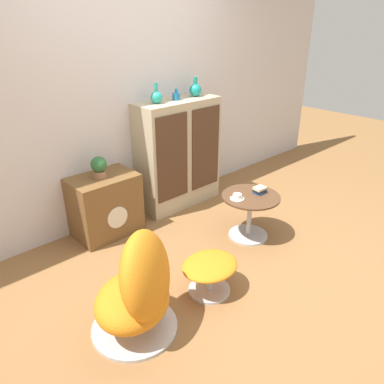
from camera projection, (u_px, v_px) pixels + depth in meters
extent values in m
plane|color=olive|center=(235.00, 267.00, 3.22)|extent=(12.00, 12.00, 0.00)
cube|color=silver|center=(126.00, 91.00, 3.66)|extent=(6.40, 0.06, 2.60)
cube|color=tan|center=(178.00, 154.00, 4.10)|extent=(0.95, 0.37, 1.18)
cube|color=#472D1E|center=(173.00, 158.00, 3.80)|extent=(0.40, 0.01, 0.90)
cube|color=#472D1E|center=(206.00, 148.00, 4.09)|extent=(0.40, 0.01, 0.90)
cube|color=brown|center=(105.00, 205.00, 3.62)|extent=(0.62, 0.42, 0.60)
cylinder|color=beige|center=(118.00, 217.00, 3.50)|extent=(0.21, 0.01, 0.21)
cylinder|color=#B7B7BC|center=(135.00, 327.00, 2.59)|extent=(0.59, 0.59, 0.02)
cylinder|color=#B7B7BC|center=(134.00, 321.00, 2.57)|extent=(0.06, 0.06, 0.08)
ellipsoid|color=orange|center=(133.00, 300.00, 2.49)|extent=(0.76, 0.73, 0.28)
ellipsoid|color=orange|center=(146.00, 275.00, 2.37)|extent=(0.68, 0.63, 0.62)
cylinder|color=#B7B7BC|center=(209.00, 290.00, 2.94)|extent=(0.33, 0.33, 0.02)
cylinder|color=#B7B7BC|center=(210.00, 280.00, 2.90)|extent=(0.04, 0.04, 0.18)
ellipsoid|color=orange|center=(210.00, 265.00, 2.85)|extent=(0.46, 0.39, 0.09)
cylinder|color=#B7B7BC|center=(248.00, 235.00, 3.68)|extent=(0.38, 0.38, 0.02)
cylinder|color=#B7B7BC|center=(249.00, 216.00, 3.59)|extent=(0.04, 0.04, 0.40)
cylinder|color=brown|center=(251.00, 197.00, 3.50)|extent=(0.55, 0.55, 0.02)
ellipsoid|color=teal|center=(156.00, 97.00, 3.66)|extent=(0.12, 0.12, 0.12)
cylinder|color=teal|center=(156.00, 87.00, 3.62)|extent=(0.03, 0.03, 0.09)
cylinder|color=#196699|center=(176.00, 96.00, 3.83)|extent=(0.08, 0.08, 0.07)
cylinder|color=#196699|center=(176.00, 91.00, 3.81)|extent=(0.03, 0.03, 0.04)
ellipsoid|color=teal|center=(195.00, 90.00, 3.98)|extent=(0.13, 0.13, 0.13)
cylinder|color=teal|center=(195.00, 81.00, 3.94)|extent=(0.04, 0.04, 0.08)
cylinder|color=#996B4C|center=(100.00, 174.00, 3.47)|extent=(0.12, 0.12, 0.07)
sphere|color=#2D6638|center=(99.00, 164.00, 3.43)|extent=(0.15, 0.15, 0.15)
cylinder|color=white|center=(237.00, 199.00, 3.44)|extent=(0.13, 0.13, 0.01)
cylinder|color=white|center=(237.00, 196.00, 3.43)|extent=(0.08, 0.08, 0.05)
cube|color=#1E478C|center=(260.00, 192.00, 3.55)|extent=(0.12, 0.10, 0.02)
cube|color=black|center=(260.00, 190.00, 3.54)|extent=(0.11, 0.09, 0.02)
cube|color=beige|center=(260.00, 188.00, 3.53)|extent=(0.12, 0.09, 0.02)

